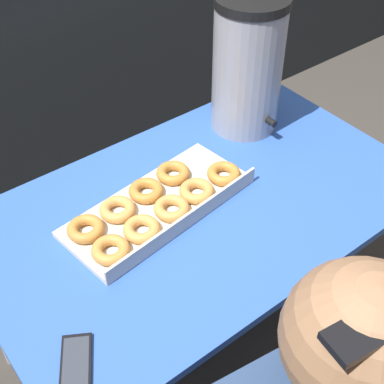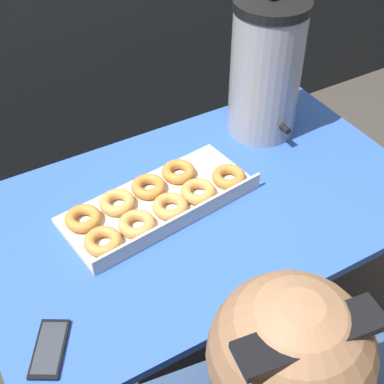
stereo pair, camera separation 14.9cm
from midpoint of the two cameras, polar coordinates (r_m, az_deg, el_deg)
ground_plane at (r=2.10m, az=2.90°, el=-15.42°), size 12.00×12.00×0.00m
folding_table at (r=1.58m, az=3.73°, el=-2.55°), size 1.30×0.78×0.71m
donut_box at (r=1.52m, az=-1.00°, el=-1.21°), size 0.59×0.31×0.05m
coffee_urn at (r=1.74m, az=10.38°, el=12.67°), size 0.23×0.26×0.48m
cell_phone at (r=1.26m, az=-11.59°, el=-16.24°), size 0.13×0.16×0.01m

